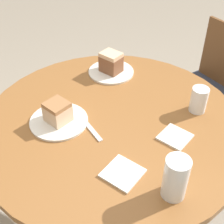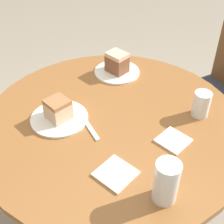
% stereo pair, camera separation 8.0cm
% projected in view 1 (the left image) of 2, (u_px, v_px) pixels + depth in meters
% --- Properties ---
extents(ground_plane, '(8.00, 8.00, 0.00)m').
position_uv_depth(ground_plane, '(112.00, 222.00, 1.78)').
color(ground_plane, gray).
extents(table, '(1.08, 1.08, 0.78)m').
position_uv_depth(table, '(112.00, 152.00, 1.41)').
color(table, brown).
rests_on(table, ground_plane).
extents(chair, '(0.54, 0.50, 0.84)m').
position_uv_depth(chair, '(211.00, 90.00, 2.01)').
color(chair, brown).
rests_on(chair, ground_plane).
extents(plate_near, '(0.24, 0.24, 0.01)m').
position_uv_depth(plate_near, '(59.00, 121.00, 1.28)').
color(plate_near, silver).
rests_on(plate_near, table).
extents(plate_far, '(0.23, 0.23, 0.01)m').
position_uv_depth(plate_far, '(111.00, 72.00, 1.57)').
color(plate_far, silver).
rests_on(plate_far, table).
extents(cake_slice_near, '(0.09, 0.09, 0.09)m').
position_uv_depth(cake_slice_near, '(58.00, 112.00, 1.24)').
color(cake_slice_near, beige).
rests_on(cake_slice_near, plate_near).
extents(cake_slice_far, '(0.10, 0.09, 0.10)m').
position_uv_depth(cake_slice_far, '(111.00, 62.00, 1.53)').
color(cake_slice_far, brown).
rests_on(cake_slice_far, plate_far).
extents(glass_lemonade, '(0.07, 0.07, 0.11)m').
position_uv_depth(glass_lemonade, '(199.00, 101.00, 1.31)').
color(glass_lemonade, beige).
rests_on(glass_lemonade, table).
extents(glass_water, '(0.08, 0.08, 0.16)m').
position_uv_depth(glass_water, '(175.00, 180.00, 0.96)').
color(glass_water, silver).
rests_on(glass_water, table).
extents(napkin_stack, '(0.14, 0.14, 0.01)m').
position_uv_depth(napkin_stack, '(123.00, 173.00, 1.07)').
color(napkin_stack, silver).
rests_on(napkin_stack, table).
extents(fork, '(0.16, 0.05, 0.00)m').
position_uv_depth(fork, '(91.00, 129.00, 1.24)').
color(fork, silver).
rests_on(fork, table).
extents(napkin_side, '(0.12, 0.12, 0.01)m').
position_uv_depth(napkin_side, '(175.00, 137.00, 1.20)').
color(napkin_side, silver).
rests_on(napkin_side, table).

